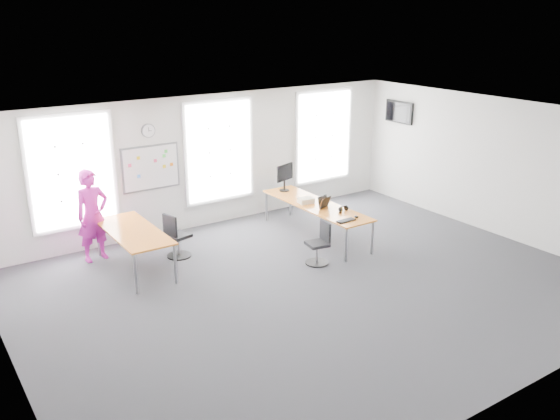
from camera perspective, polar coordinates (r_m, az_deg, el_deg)
floor at (r=10.81m, az=3.10°, el=-7.33°), size 10.00×10.00×0.00m
ceiling at (r=9.87m, az=3.41°, el=8.52°), size 10.00×10.00×0.00m
wall_back at (r=13.52m, az=-7.05°, el=4.68°), size 10.00×0.00×10.00m
wall_front at (r=7.69m, az=21.67°, el=-7.63°), size 10.00×0.00×10.00m
wall_left at (r=8.42m, az=-25.20°, el=-5.81°), size 0.00×10.00×10.00m
wall_right at (r=13.74m, az=20.17°, el=3.90°), size 0.00×10.00×10.00m
window_left at (r=12.43m, az=-19.42°, el=3.45°), size 1.60×0.06×2.20m
window_mid at (r=13.58m, az=-5.89°, el=5.66°), size 1.60×0.06×2.20m
window_right at (r=15.19m, az=4.19°, el=7.09°), size 1.60×0.06×2.20m
desk_right at (r=12.90m, az=3.46°, el=0.36°), size 0.81×3.03×0.74m
desk_left at (r=11.55m, az=-13.94°, el=-2.21°), size 0.87×2.17×0.79m
chair_right at (r=11.62m, az=3.81°, el=-3.41°), size 0.46×0.46×0.85m
chair_left at (r=12.04m, az=-9.97°, el=-2.70°), size 0.51×0.51×0.93m
person at (r=12.16m, az=-17.58°, el=-0.51°), size 0.74×0.55×1.85m
whiteboard at (r=12.95m, az=-12.32°, el=3.99°), size 1.20×0.03×0.90m
wall_clock at (r=12.77m, az=-12.57°, el=7.46°), size 0.30×0.04×0.30m
tv at (r=15.45m, az=11.40°, el=9.24°), size 0.06×0.90×0.55m
keyboard at (r=11.90m, az=6.37°, el=-1.03°), size 0.42×0.18×0.02m
mouse at (r=12.12m, az=7.35°, el=-0.64°), size 0.10×0.13×0.04m
lens_cap at (r=12.37m, az=5.82°, el=-0.27°), size 0.07×0.07×0.01m
headphones at (r=12.48m, az=6.09°, el=0.14°), size 0.20×0.11×0.12m
laptop_sleeve at (r=12.63m, az=4.26°, el=0.76°), size 0.32×0.25×0.25m
paper_stack at (r=12.94m, az=2.51°, el=0.92°), size 0.35×0.28×0.11m
monitor at (r=13.71m, az=0.46°, el=3.38°), size 0.55×0.25×0.64m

